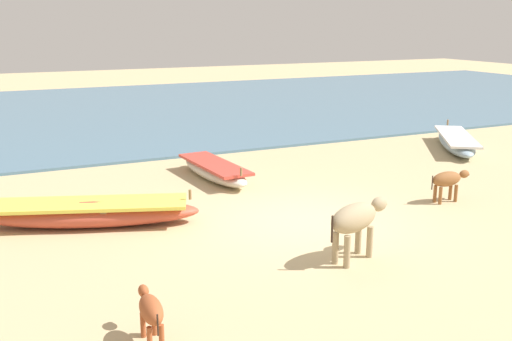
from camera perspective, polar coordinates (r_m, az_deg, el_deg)
name	(u,v)px	position (r m, az deg, el deg)	size (l,w,h in m)	color
ground	(305,221)	(12.22, 4.69, -4.88)	(80.00, 80.00, 0.00)	tan
sea_water	(122,111)	(27.45, -12.76, 5.62)	(60.00, 20.00, 0.08)	slate
fishing_boat_0	(90,213)	(12.31, -15.63, -3.92)	(4.41, 2.40, 0.69)	#B74733
fishing_boat_1	(456,142)	(19.92, 18.67, 2.65)	(3.04, 3.89, 0.65)	#8CA5B7
fishing_boat_2	(214,170)	(15.38, -4.01, 0.04)	(1.07, 3.28, 0.62)	beige
cow_adult_dun	(356,219)	(10.21, 9.56, -4.65)	(1.51, 0.81, 1.01)	tan
calf_near_rust	(151,310)	(7.80, -10.09, -13.06)	(0.31, 0.96, 0.62)	#9E4C28
calf_far_brown	(448,180)	(14.00, 17.95, -0.88)	(1.10, 0.32, 0.71)	brown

